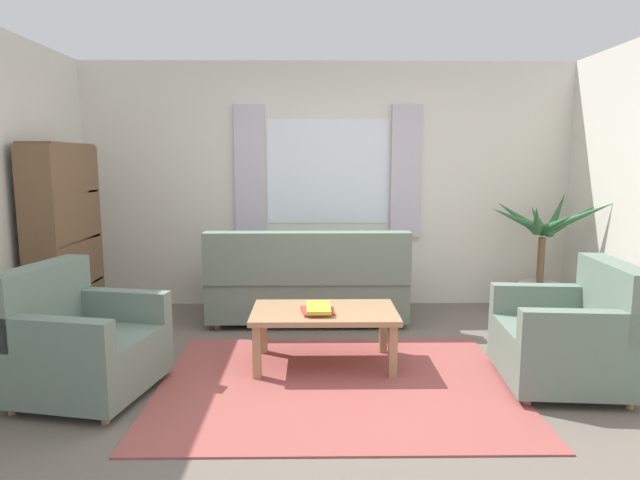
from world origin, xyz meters
The scene contains 11 objects.
ground_plane centered at (0.00, 0.00, 0.00)m, with size 6.24×6.24×0.00m, color #6B6056.
wall_back centered at (0.00, 2.26, 1.30)m, with size 5.32×0.12×2.60m, color silver.
window_with_curtains centered at (0.00, 2.18, 1.45)m, with size 1.98×0.07×1.40m.
area_rug centered at (0.00, 0.00, 0.01)m, with size 2.48×1.90×0.01m, color #9E4C47.
couch centered at (-0.22, 1.54, 0.37)m, with size 1.90×0.82×0.92m.
armchair_left centered at (-1.72, -0.13, 0.35)m, with size 0.97×0.99×0.88m.
armchair_right centered at (1.63, -0.03, 0.35)m, with size 0.89×0.90×0.88m.
coffee_table centered at (-0.08, 0.37, 0.38)m, with size 1.10×0.64×0.44m.
book_stack_on_table centered at (-0.13, 0.31, 0.46)m, with size 0.26×0.33×0.05m.
potted_plant centered at (2.16, 1.72, 0.53)m, with size 1.07×1.00×1.28m.
bookshelf centered at (-2.35, 1.19, 0.79)m, with size 0.30×0.94×1.72m.
Camera 1 is at (-0.16, -3.61, 1.56)m, focal length 30.30 mm.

